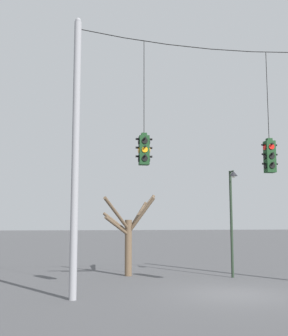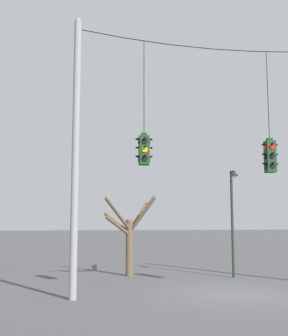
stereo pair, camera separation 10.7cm
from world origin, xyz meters
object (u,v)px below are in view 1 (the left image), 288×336
street_lamp (232,205)px  bare_tree (129,233)px  utility_pole_left (75,153)px  traffic_light_over_intersection (144,149)px  traffic_light_near_right_pole (270,156)px

street_lamp → bare_tree: size_ratio=1.26×
utility_pole_left → street_lamp: bearing=31.0°
utility_pole_left → bare_tree: (2.47, 5.62, -2.81)m
street_lamp → bare_tree: street_lamp is taller
utility_pole_left → street_lamp: (7.05, 4.24, -1.55)m
street_lamp → bare_tree: (-4.58, 1.38, -1.26)m
utility_pole_left → bare_tree: bearing=66.3°
utility_pole_left → traffic_light_over_intersection: 2.34m
traffic_light_over_intersection → street_lamp: (4.72, 4.24, -1.76)m
utility_pole_left → traffic_light_over_intersection: (2.33, 0.00, 0.21)m
traffic_light_near_right_pole → bare_tree: (-4.46, 5.62, -2.90)m
traffic_light_over_intersection → bare_tree: 6.38m
traffic_light_over_intersection → bare_tree: (0.14, 5.62, -3.02)m
traffic_light_over_intersection → utility_pole_left: bearing=-180.0°
bare_tree → utility_pole_left: bearing=-113.7°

